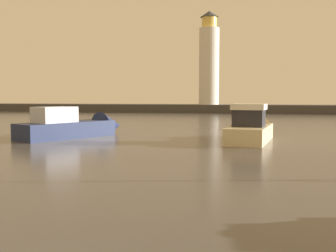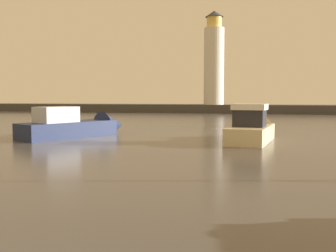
% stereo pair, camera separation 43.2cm
% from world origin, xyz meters
% --- Properties ---
extents(ground_plane, '(220.00, 220.00, 0.00)m').
position_xyz_m(ground_plane, '(0.00, 34.38, 0.00)').
color(ground_plane, '#4C4742').
extents(breakwater, '(97.81, 5.78, 1.48)m').
position_xyz_m(breakwater, '(0.00, 68.77, 0.74)').
color(breakwater, '#423F3D').
rests_on(breakwater, ground_plane).
extents(lighthouse, '(3.63, 3.63, 16.80)m').
position_xyz_m(lighthouse, '(-3.22, 68.77, 9.44)').
color(lighthouse, silver).
rests_on(lighthouse, breakwater).
extents(motorboat_1, '(6.15, 9.02, 2.77)m').
position_xyz_m(motorboat_1, '(-7.91, 24.19, 0.77)').
color(motorboat_1, '#1E284C').
rests_on(motorboat_1, ground_plane).
extents(motorboat_3, '(3.38, 7.99, 3.05)m').
position_xyz_m(motorboat_3, '(4.74, 24.60, 0.76)').
color(motorboat_3, beige).
rests_on(motorboat_3, ground_plane).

